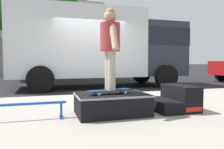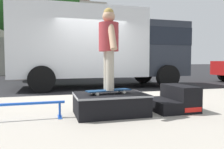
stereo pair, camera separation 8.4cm
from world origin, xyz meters
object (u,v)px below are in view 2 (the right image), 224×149
box_truck (103,45)px  grind_rail (21,107)px  skater_kid (109,42)px  kicker_ramp (174,100)px  skate_box (110,103)px  skateboard (109,91)px

box_truck → grind_rail: bearing=-116.5°
box_truck → skater_kid: bearing=-102.6°
kicker_ramp → box_truck: (-0.11, 5.20, 1.39)m
box_truck → skate_box: bearing=-102.3°
skateboard → box_truck: size_ratio=0.12×
grind_rail → skater_kid: (1.41, -0.04, 1.04)m
skate_box → kicker_ramp: kicker_ramp is taller
skate_box → box_truck: size_ratio=0.18×
skate_box → skateboard: (-0.03, -0.00, 0.22)m
box_truck → kicker_ramp: bearing=-88.8°
skateboard → grind_rail: bearing=178.3°
kicker_ramp → skater_kid: size_ratio=0.60×
skate_box → skater_kid: skater_kid is taller
kicker_ramp → grind_rail: bearing=179.1°
kicker_ramp → grind_rail: kicker_ramp is taller
grind_rail → box_truck: box_truck is taller
skateboard → box_truck: 5.46m
kicker_ramp → box_truck: size_ratio=0.12×
kicker_ramp → skater_kid: (-1.27, -0.00, 1.05)m
grind_rail → skate_box: bearing=-1.6°
skateboard → box_truck: bearing=77.4°
grind_rail → skater_kid: 1.75m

